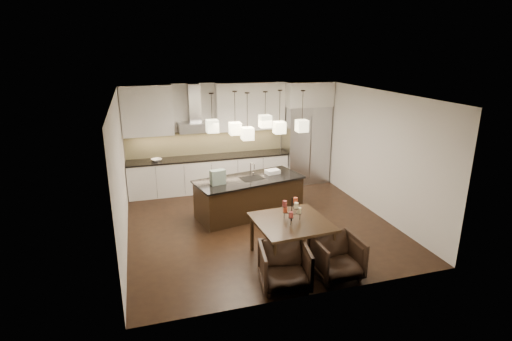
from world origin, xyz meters
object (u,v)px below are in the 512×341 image
object	(u,v)px
island_body	(249,197)
armchair_right	(337,257)
refrigerator	(305,144)
dining_table	(291,240)
armchair_left	(285,267)

from	to	relation	value
island_body	armchair_right	size ratio (longest dim) A/B	3.04
refrigerator	dining_table	size ratio (longest dim) A/B	1.71
armchair_left	armchair_right	xyz separation A→B (m)	(0.95, 0.05, -0.01)
refrigerator	armchair_left	distance (m)	5.41
refrigerator	dining_table	distance (m)	4.53
refrigerator	armchair_right	distance (m)	5.01
refrigerator	island_body	size ratio (longest dim) A/B	0.92
dining_table	armchair_left	xyz separation A→B (m)	(-0.42, -0.78, -0.02)
armchair_right	island_body	bearing A→B (deg)	103.03
armchair_left	armchair_right	bearing A→B (deg)	12.61
island_body	armchair_left	world-z (taller)	island_body
refrigerator	armchair_left	bearing A→B (deg)	-116.71
dining_table	armchair_left	size ratio (longest dim) A/B	1.61
island_body	refrigerator	bearing A→B (deg)	27.99
island_body	dining_table	world-z (taller)	island_body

